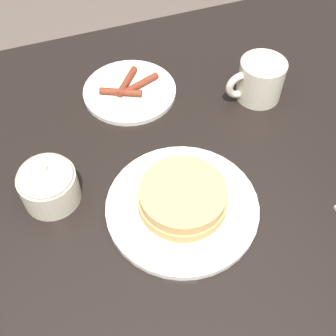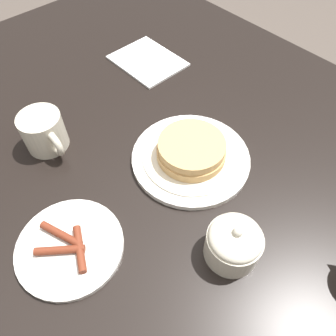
{
  "view_description": "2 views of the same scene",
  "coord_description": "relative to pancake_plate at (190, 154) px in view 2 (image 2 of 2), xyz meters",
  "views": [
    {
      "loc": [
        0.18,
        0.34,
        1.34
      ],
      "look_at": [
        0.03,
        -0.07,
        0.78
      ],
      "focal_mm": 45.0,
      "sensor_mm": 36.0,
      "label": 1
    },
    {
      "loc": [
        0.32,
        -0.33,
        1.3
      ],
      "look_at": [
        0.03,
        -0.07,
        0.78
      ],
      "focal_mm": 35.0,
      "sensor_mm": 36.0,
      "label": 2
    }
  ],
  "objects": [
    {
      "name": "dining_table",
      "position": [
        -0.02,
        0.0,
        -0.12
      ],
      "size": [
        1.58,
        1.07,
        0.75
      ],
      "color": "black",
      "rests_on": "ground_plane"
    },
    {
      "name": "pancake_plate",
      "position": [
        0.0,
        0.0,
        0.0
      ],
      "size": [
        0.25,
        0.25,
        0.05
      ],
      "color": "white",
      "rests_on": "dining_table"
    },
    {
      "name": "coffee_mug",
      "position": [
        -0.24,
        -0.2,
        0.02
      ],
      "size": [
        0.12,
        0.09,
        0.08
      ],
      "color": "beige",
      "rests_on": "dining_table"
    },
    {
      "name": "sugar_bowl",
      "position": [
        0.2,
        -0.09,
        0.02
      ],
      "size": [
        0.09,
        0.09,
        0.09
      ],
      "color": "beige",
      "rests_on": "dining_table"
    },
    {
      "name": "ground_plane",
      "position": [
        -0.02,
        0.0,
        -0.77
      ],
      "size": [
        8.0,
        8.0,
        0.0
      ],
      "primitive_type": "plane",
      "color": "#51473F"
    },
    {
      "name": "napkin",
      "position": [
        -0.33,
        0.16,
        -0.02
      ],
      "size": [
        0.19,
        0.15,
        0.01
      ],
      "color": "white",
      "rests_on": "dining_table"
    },
    {
      "name": "side_plate_bacon",
      "position": [
        -0.0,
        -0.3,
        -0.01
      ],
      "size": [
        0.19,
        0.19,
        0.02
      ],
      "color": "silver",
      "rests_on": "dining_table"
    }
  ]
}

